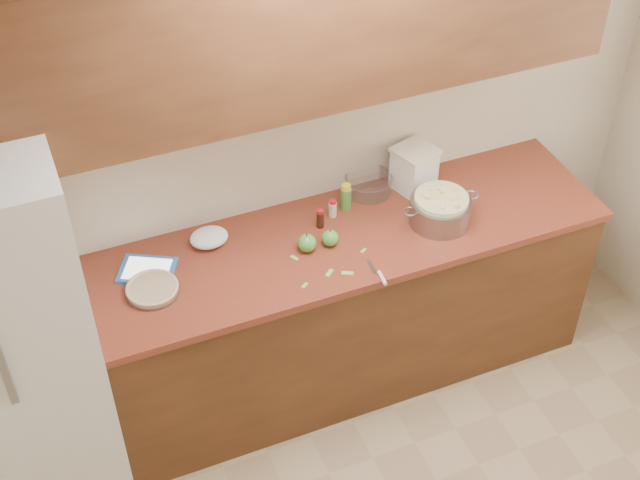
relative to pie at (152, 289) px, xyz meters
name	(u,v)px	position (x,y,z in m)	size (l,w,h in m)	color
room_shell	(511,439)	(0.81, -1.45, 0.36)	(3.60, 3.60, 3.60)	tan
counter_run	(326,311)	(0.81, 0.03, -0.48)	(2.64, 0.68, 0.92)	#593219
upper_cabinets	(313,18)	(0.81, 0.18, 1.01)	(2.60, 0.34, 0.70)	brown
fridge	(4,339)	(-0.63, -0.01, -0.04)	(0.70, 0.70, 1.80)	silver
pie	(152,289)	(0.00, 0.00, 0.00)	(0.23, 0.23, 0.04)	silver
colander	(440,210)	(1.35, -0.05, 0.05)	(0.38, 0.29, 0.14)	gray
flour_canister	(414,168)	(1.35, 0.23, 0.09)	(0.23, 0.23, 0.22)	white
tablet	(147,270)	(0.01, 0.13, -0.01)	(0.29, 0.27, 0.02)	blue
paring_knife	(381,276)	(0.94, -0.29, -0.01)	(0.03, 0.18, 0.02)	gray
lemon_bottle	(346,197)	(0.98, 0.20, 0.05)	(0.05, 0.05, 0.14)	#4C8C38
cinnamon_shaker	(333,209)	(0.91, 0.18, 0.02)	(0.04, 0.04, 0.09)	beige
vanilla_bottle	(320,219)	(0.82, 0.13, 0.03)	(0.03, 0.03, 0.10)	black
mixing_bowl	(369,183)	(1.14, 0.28, 0.03)	(0.23, 0.23, 0.09)	silver
paper_towel	(209,238)	(0.32, 0.21, 0.02)	(0.17, 0.14, 0.07)	white
apple_left	(307,243)	(0.71, 0.00, 0.02)	(0.08, 0.08, 0.10)	#499735
apple_center	(330,238)	(0.82, -0.01, 0.02)	(0.08, 0.08, 0.09)	#499735
peel_a	(363,251)	(0.94, -0.10, -0.02)	(0.03, 0.01, 0.00)	#8EC55F
peel_b	(347,273)	(0.81, -0.21, -0.02)	(0.05, 0.02, 0.00)	#8EC55F
peel_c	(294,258)	(0.64, -0.03, -0.02)	(0.04, 0.02, 0.00)	#8EC55F
peel_d	(305,285)	(0.61, -0.21, -0.02)	(0.04, 0.01, 0.00)	#8EC55F
peel_e	(329,273)	(0.74, -0.18, -0.02)	(0.05, 0.02, 0.00)	#8EC55F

